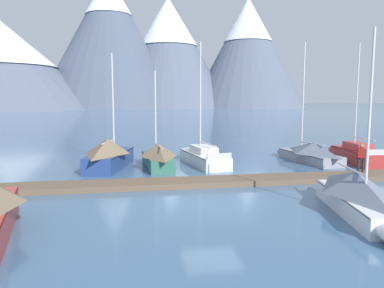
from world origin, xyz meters
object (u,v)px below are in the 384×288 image
at_px(sailboat_mid_dock_port, 111,153).
at_px(sailboat_far_berth, 201,156).
at_px(sailboat_last_slip, 353,154).
at_px(person_on_dock, 361,156).
at_px(sailboat_outer_slip, 361,197).
at_px(sailboat_mid_dock_starboard, 157,156).
at_px(sailboat_end_of_dock, 309,152).

height_order(sailboat_mid_dock_port, sailboat_far_berth, sailboat_far_berth).
xyz_separation_m(sailboat_last_slip, person_on_dock, (-2.63, -5.02, 0.64)).
bearing_deg(sailboat_mid_dock_port, sailboat_outer_slip, -49.08).
bearing_deg(sailboat_far_berth, sailboat_mid_dock_starboard, -159.57).
distance_m(sailboat_mid_dock_port, sailboat_outer_slip, 16.21).
bearing_deg(sailboat_outer_slip, sailboat_mid_dock_port, 130.92).
bearing_deg(sailboat_end_of_dock, sailboat_outer_slip, -106.97).
height_order(sailboat_mid_dock_starboard, sailboat_end_of_dock, sailboat_end_of_dock).
bearing_deg(sailboat_mid_dock_port, sailboat_far_berth, 5.53).
height_order(sailboat_mid_dock_port, sailboat_last_slip, sailboat_last_slip).
bearing_deg(sailboat_far_berth, sailboat_last_slip, -4.63).
relative_size(sailboat_last_slip, person_on_dock, 5.09).
distance_m(sailboat_end_of_dock, sailboat_last_slip, 3.28).
distance_m(sailboat_mid_dock_starboard, sailboat_last_slip, 14.55).
bearing_deg(sailboat_end_of_dock, sailboat_far_berth, 177.54).
height_order(sailboat_mid_dock_starboard, sailboat_outer_slip, sailboat_outer_slip).
bearing_deg(sailboat_far_berth, sailboat_outer_slip, -71.59).
bearing_deg(sailboat_mid_dock_port, sailboat_last_slip, -0.98).
xyz_separation_m(sailboat_mid_dock_port, sailboat_outer_slip, (10.61, -12.25, -0.18)).
bearing_deg(person_on_dock, sailboat_outer_slip, -122.52).
xyz_separation_m(sailboat_far_berth, sailboat_end_of_dock, (8.10, -0.35, 0.16)).
xyz_separation_m(sailboat_mid_dock_starboard, person_on_dock, (11.92, -4.74, 0.45)).
height_order(sailboat_mid_dock_port, sailboat_mid_dock_starboard, sailboat_mid_dock_port).
distance_m(sailboat_mid_dock_port, sailboat_last_slip, 17.67).
bearing_deg(sailboat_last_slip, sailboat_outer_slip, -120.54).
relative_size(sailboat_mid_dock_starboard, sailboat_outer_slip, 0.89).
xyz_separation_m(sailboat_mid_dock_starboard, sailboat_far_berth, (3.22, 1.20, -0.26)).
xyz_separation_m(sailboat_mid_dock_port, person_on_dock, (15.03, -5.32, 0.30)).
relative_size(sailboat_outer_slip, sailboat_end_of_dock, 0.83).
relative_size(sailboat_outer_slip, sailboat_last_slip, 0.85).
bearing_deg(sailboat_mid_dock_port, sailboat_mid_dock_starboard, -10.67).
relative_size(sailboat_end_of_dock, sailboat_last_slip, 1.03).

